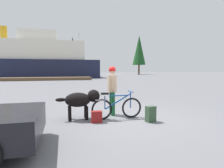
% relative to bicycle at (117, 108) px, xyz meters
% --- Properties ---
extents(ground_plane, '(160.00, 160.00, 0.00)m').
position_rel_bicycle_xyz_m(ground_plane, '(0.26, 0.11, -0.37)').
color(ground_plane, slate).
extents(bicycle, '(1.67, 0.44, 0.89)m').
position_rel_bicycle_xyz_m(bicycle, '(0.00, 0.00, 0.00)').
color(bicycle, black).
rests_on(bicycle, ground_plane).
extents(person_cyclist, '(0.32, 0.53, 1.70)m').
position_rel_bicycle_xyz_m(person_cyclist, '(-0.01, 0.53, 0.65)').
color(person_cyclist, '#19592D').
rests_on(person_cyclist, ground_plane).
extents(dog, '(1.39, 0.54, 0.94)m').
position_rel_bicycle_xyz_m(dog, '(-1.11, 0.24, 0.27)').
color(dog, black).
rests_on(dog, ground_plane).
extents(backpack, '(0.32, 0.25, 0.48)m').
position_rel_bicycle_xyz_m(backpack, '(0.91, -0.60, -0.13)').
color(backpack, '#334C33').
rests_on(backpack, ground_plane).
extents(handbag_pannier, '(0.33, 0.21, 0.35)m').
position_rel_bicycle_xyz_m(handbag_pannier, '(-0.70, -0.26, -0.19)').
color(handbag_pannier, maroon).
rests_on(handbag_pannier, ground_plane).
extents(dock_pier, '(12.48, 2.78, 0.40)m').
position_rel_bicycle_xyz_m(dock_pier, '(-3.89, 22.69, -0.17)').
color(dock_pier, brown).
rests_on(dock_pier, ground_plane).
extents(ferry_boat, '(25.43, 7.76, 8.76)m').
position_rel_bicycle_xyz_m(ferry_boat, '(-8.05, 30.08, 2.71)').
color(ferry_boat, '#191E38').
rests_on(ferry_boat, ground_plane).
extents(sailboat_moored, '(6.24, 1.75, 7.75)m').
position_rel_bicycle_xyz_m(sailboat_moored, '(1.05, 27.45, 0.14)').
color(sailboat_moored, silver).
rests_on(sailboat_moored, ground_plane).
extents(pine_tree_center, '(3.81, 3.81, 8.92)m').
position_rel_bicycle_xyz_m(pine_tree_center, '(-3.27, 46.71, 5.11)').
color(pine_tree_center, '#4C331E').
rests_on(pine_tree_center, ground_plane).
extents(pine_tree_far_right, '(3.67, 3.67, 11.01)m').
position_rel_bicycle_xyz_m(pine_tree_far_right, '(19.34, 44.35, 6.49)').
color(pine_tree_far_right, '#4C331E').
rests_on(pine_tree_far_right, ground_plane).
extents(pine_tree_mid_back, '(3.37, 3.37, 10.63)m').
position_rel_bicycle_xyz_m(pine_tree_mid_back, '(1.17, 49.65, 6.52)').
color(pine_tree_mid_back, '#4C331E').
rests_on(pine_tree_mid_back, ground_plane).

